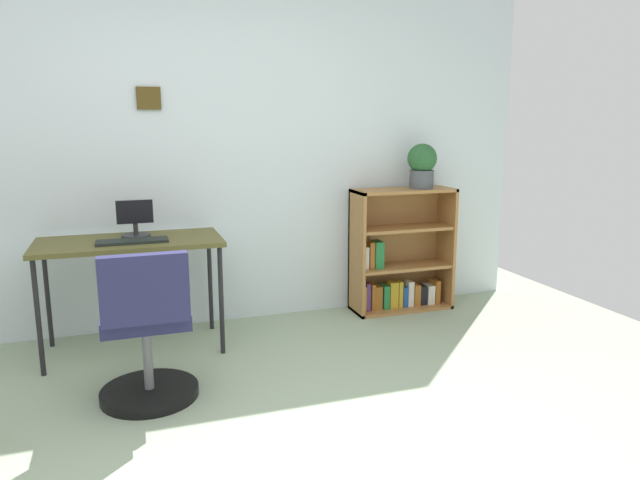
{
  "coord_description": "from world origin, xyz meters",
  "views": [
    {
      "loc": [
        -0.47,
        -2.09,
        1.47
      ],
      "look_at": [
        0.71,
        1.37,
        0.72
      ],
      "focal_mm": 32.8,
      "sensor_mm": 36.0,
      "label": 1
    }
  ],
  "objects_px": {
    "keyboard": "(132,241)",
    "office_chair": "(147,337)",
    "monitor": "(135,220)",
    "bookshelf_low": "(398,256)",
    "desk": "(130,249)",
    "potted_plant_on_shelf": "(422,165)"
  },
  "relations": [
    {
      "from": "desk",
      "to": "bookshelf_low",
      "type": "relative_size",
      "value": 1.19
    },
    {
      "from": "desk",
      "to": "keyboard",
      "type": "xyz_separation_m",
      "value": [
        0.02,
        -0.1,
        0.07
      ]
    },
    {
      "from": "bookshelf_low",
      "to": "desk",
      "type": "bearing_deg",
      "value": -172.86
    },
    {
      "from": "bookshelf_low",
      "to": "potted_plant_on_shelf",
      "type": "distance_m",
      "value": 0.74
    },
    {
      "from": "office_chair",
      "to": "potted_plant_on_shelf",
      "type": "relative_size",
      "value": 2.47
    },
    {
      "from": "monitor",
      "to": "keyboard",
      "type": "relative_size",
      "value": 0.56
    },
    {
      "from": "monitor",
      "to": "bookshelf_low",
      "type": "xyz_separation_m",
      "value": [
        1.96,
        0.15,
        -0.42
      ]
    },
    {
      "from": "monitor",
      "to": "potted_plant_on_shelf",
      "type": "bearing_deg",
      "value": 2.69
    },
    {
      "from": "monitor",
      "to": "bookshelf_low",
      "type": "distance_m",
      "value": 2.01
    },
    {
      "from": "bookshelf_low",
      "to": "potted_plant_on_shelf",
      "type": "xyz_separation_m",
      "value": [
        0.16,
        -0.05,
        0.72
      ]
    },
    {
      "from": "potted_plant_on_shelf",
      "to": "bookshelf_low",
      "type": "bearing_deg",
      "value": 160.72
    },
    {
      "from": "keyboard",
      "to": "office_chair",
      "type": "relative_size",
      "value": 0.5
    },
    {
      "from": "keyboard",
      "to": "potted_plant_on_shelf",
      "type": "xyz_separation_m",
      "value": [
        2.14,
        0.29,
        0.4
      ]
    },
    {
      "from": "keyboard",
      "to": "office_chair",
      "type": "bearing_deg",
      "value": -87.23
    },
    {
      "from": "desk",
      "to": "potted_plant_on_shelf",
      "type": "bearing_deg",
      "value": 5.2
    },
    {
      "from": "monitor",
      "to": "keyboard",
      "type": "height_order",
      "value": "monitor"
    },
    {
      "from": "monitor",
      "to": "office_chair",
      "type": "distance_m",
      "value": 1.0
    },
    {
      "from": "monitor",
      "to": "office_chair",
      "type": "xyz_separation_m",
      "value": [
        0.01,
        -0.88,
        -0.48
      ]
    },
    {
      "from": "monitor",
      "to": "bookshelf_low",
      "type": "bearing_deg",
      "value": 4.48
    },
    {
      "from": "bookshelf_low",
      "to": "potted_plant_on_shelf",
      "type": "bearing_deg",
      "value": -19.28
    },
    {
      "from": "monitor",
      "to": "office_chair",
      "type": "relative_size",
      "value": 0.28
    },
    {
      "from": "bookshelf_low",
      "to": "potted_plant_on_shelf",
      "type": "height_order",
      "value": "potted_plant_on_shelf"
    }
  ]
}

